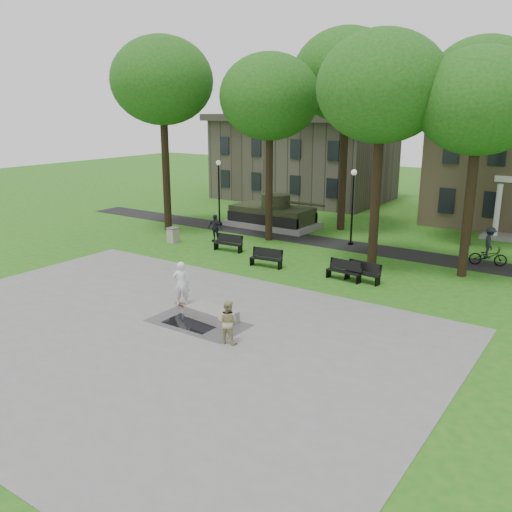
{
  "coord_description": "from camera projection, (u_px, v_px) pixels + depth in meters",
  "views": [
    {
      "loc": [
        14.3,
        -18.4,
        8.34
      ],
      "look_at": [
        -0.01,
        2.48,
        1.4
      ],
      "focal_mm": 38.0,
      "sensor_mm": 36.0,
      "label": 1
    }
  ],
  "objects": [
    {
      "name": "park_bench_1",
      "position": [
        267.0,
        257.0,
        29.31
      ],
      "size": [
        1.84,
        0.72,
        1.0
      ],
      "rotation": [
        0.0,
        0.0,
        0.11
      ],
      "color": "black",
      "rests_on": "ground"
    },
    {
      "name": "tree_3",
      "position": [
        480.0,
        102.0,
        25.56
      ],
      "size": [
        6.0,
        6.0,
        11.19
      ],
      "color": "black",
      "rests_on": "ground"
    },
    {
      "name": "park_bench_3",
      "position": [
        363.0,
        271.0,
        26.77
      ],
      "size": [
        1.84,
        0.71,
        1.0
      ],
      "rotation": [
        0.0,
        0.0,
        -0.11
      ],
      "color": "black",
      "rests_on": "ground"
    },
    {
      "name": "plaza",
      "position": [
        146.0,
        334.0,
        20.66
      ],
      "size": [
        22.0,
        16.0,
        0.02
      ],
      "primitive_type": "cube",
      "color": "gray",
      "rests_on": "ground"
    },
    {
      "name": "trash_bin",
      "position": [
        173.0,
        235.0,
        34.64
      ],
      "size": [
        0.7,
        0.7,
        0.96
      ],
      "rotation": [
        0.0,
        0.0,
        -0.07
      ],
      "color": "#A89C8A",
      "rests_on": "ground"
    },
    {
      "name": "ground",
      "position": [
        225.0,
        298.0,
        24.64
      ],
      "size": [
        120.0,
        120.0,
        0.0
      ],
      "primitive_type": "plane",
      "color": "#1E5D15",
      "rests_on": "ground"
    },
    {
      "name": "skateboarder",
      "position": [
        181.0,
        283.0,
        23.43
      ],
      "size": [
        0.84,
        0.83,
        1.96
      ],
      "primitive_type": "imported",
      "rotation": [
        0.0,
        0.0,
        3.89
      ],
      "color": "white",
      "rests_on": "plaza"
    },
    {
      "name": "park_bench_2",
      "position": [
        344.0,
        270.0,
        27.05
      ],
      "size": [
        1.83,
        0.64,
        1.0
      ],
      "rotation": [
        0.0,
        0.0,
        -0.06
      ],
      "color": "black",
      "rests_on": "ground"
    },
    {
      "name": "park_bench_0",
      "position": [
        229.0,
        242.0,
        32.56
      ],
      "size": [
        1.83,
        0.69,
        1.0
      ],
      "rotation": [
        0.0,
        0.0,
        0.09
      ],
      "color": "black",
      "rests_on": "ground"
    },
    {
      "name": "cyclist",
      "position": [
        489.0,
        250.0,
        29.46
      ],
      "size": [
        2.07,
        1.27,
        2.16
      ],
      "rotation": [
        0.0,
        0.0,
        1.9
      ],
      "color": "black",
      "rests_on": "ground"
    },
    {
      "name": "puddle",
      "position": [
        191.0,
        323.0,
        21.63
      ],
      "size": [
        2.2,
        1.2,
        0.0
      ],
      "primitive_type": "cube",
      "color": "black",
      "rests_on": "plaza"
    },
    {
      "name": "skateboard",
      "position": [
        182.0,
        305.0,
        23.58
      ],
      "size": [
        0.8,
        0.32,
        0.07
      ],
      "primitive_type": "cube",
      "rotation": [
        0.0,
        0.0,
        -0.16
      ],
      "color": "brown",
      "rests_on": "plaza"
    },
    {
      "name": "building_left",
      "position": [
        304.0,
        160.0,
        50.76
      ],
      "size": [
        15.0,
        10.0,
        7.2
      ],
      "primitive_type": "cube",
      "color": "#4C443D",
      "rests_on": "ground"
    },
    {
      "name": "tank_monument",
      "position": [
        273.0,
        215.0,
        39.07
      ],
      "size": [
        7.45,
        3.4,
        2.4
      ],
      "color": "gray",
      "rests_on": "ground"
    },
    {
      "name": "tree_5",
      "position": [
        483.0,
        84.0,
        31.66
      ],
      "size": [
        6.4,
        6.4,
        12.44
      ],
      "color": "black",
      "rests_on": "ground"
    },
    {
      "name": "friend_watching",
      "position": [
        228.0,
        322.0,
        19.66
      ],
      "size": [
        0.88,
        0.74,
        1.63
      ],
      "primitive_type": "imported",
      "rotation": [
        0.0,
        0.0,
        3.3
      ],
      "color": "tan",
      "rests_on": "plaza"
    },
    {
      "name": "tree_2",
      "position": [
        382.0,
        88.0,
        27.03
      ],
      "size": [
        6.6,
        6.6,
        12.16
      ],
      "color": "black",
      "rests_on": "ground"
    },
    {
      "name": "tree_1",
      "position": [
        270.0,
        97.0,
        33.08
      ],
      "size": [
        6.2,
        6.2,
        11.63
      ],
      "color": "black",
      "rests_on": "ground"
    },
    {
      "name": "pedestrian_walker",
      "position": [
        215.0,
        228.0,
        34.72
      ],
      "size": [
        1.06,
        0.47,
        1.79
      ],
      "primitive_type": "imported",
      "rotation": [
        0.0,
        0.0,
        0.03
      ],
      "color": "black",
      "rests_on": "ground"
    },
    {
      "name": "concrete_block",
      "position": [
        211.0,
        314.0,
        22.02
      ],
      "size": [
        2.29,
        1.21,
        0.45
      ],
      "primitive_type": "cube",
      "rotation": [
        0.0,
        0.0,
        -0.1
      ],
      "color": "gray",
      "rests_on": "plaza"
    },
    {
      "name": "tree_4",
      "position": [
        347.0,
        76.0,
        35.71
      ],
      "size": [
        7.2,
        7.2,
        13.5
      ],
      "color": "black",
      "rests_on": "ground"
    },
    {
      "name": "tree_0",
      "position": [
        162.0,
        81.0,
        35.69
      ],
      "size": [
        6.8,
        6.8,
        12.97
      ],
      "color": "black",
      "rests_on": "ground"
    },
    {
      "name": "lamp_left",
      "position": [
        219.0,
        187.0,
        39.14
      ],
      "size": [
        0.36,
        0.36,
        4.73
      ],
      "color": "black",
      "rests_on": "ground"
    },
    {
      "name": "lamp_mid",
      "position": [
        353.0,
        201.0,
        33.41
      ],
      "size": [
        0.36,
        0.36,
        4.73
      ],
      "color": "black",
      "rests_on": "ground"
    },
    {
      "name": "footpath",
      "position": [
        341.0,
        244.0,
        34.18
      ],
      "size": [
        44.0,
        2.6,
        0.01
      ],
      "primitive_type": "cube",
      "color": "black",
      "rests_on": "ground"
    }
  ]
}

